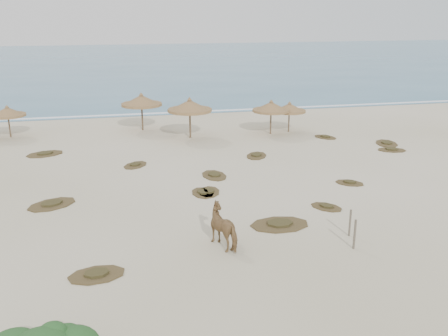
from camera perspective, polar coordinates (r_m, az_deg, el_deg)
The scene contains 25 objects.
ground at distance 23.42m, azimuth 1.71°, elevation -6.01°, with size 160.00×160.00×0.00m, color beige.
ocean at distance 96.39m, azimuth -9.39°, elevation 11.87°, with size 200.00×100.00×0.01m, color #2A607E.
foam_line at distance 48.02m, azimuth -5.87°, elevation 6.30°, with size 70.00×0.60×0.01m, color white.
palapa_1 at distance 41.49m, azimuth -23.51°, elevation 5.87°, with size 3.32×3.32×2.51m.
palapa_2 at distance 40.88m, azimuth -9.42°, elevation 7.57°, with size 3.32×3.32×3.08m.
palapa_3 at distance 37.86m, azimuth -3.94°, elevation 7.05°, with size 4.19×4.19×3.15m.
palapa_4 at distance 40.19m, azimuth 7.48°, elevation 6.80°, with size 2.85×2.85×2.47m.
palapa_5 at distance 39.28m, azimuth 5.41°, elevation 6.93°, with size 3.02×3.02×2.74m.
horse at distance 20.71m, azimuth 0.19°, elevation -6.71°, with size 0.92×2.03×1.71m, color olive.
fence_post_near at distance 21.22m, azimuth 14.71°, elevation -7.34°, with size 0.10×0.10×1.29m, color brown.
fence_post_far at distance 22.32m, azimuth 14.20°, elevation -6.10°, with size 0.09×0.09×1.23m, color brown.
scrub_1 at distance 26.61m, azimuth -19.08°, elevation -3.92°, with size 2.94×2.63×0.16m.
scrub_2 at distance 26.71m, azimuth -2.45°, elevation -2.84°, with size 1.33×1.87×0.16m.
scrub_3 at distance 29.48m, azimuth -1.13°, elevation -0.82°, with size 1.65×2.27×0.16m.
scrub_4 at distance 29.10m, azimuth 14.16°, elevation -1.63°, with size 1.89×1.76×0.16m.
scrub_5 at distance 38.41m, azimuth 18.08°, elevation 2.70°, with size 2.11×2.66×0.16m.
scrub_6 at distance 35.96m, azimuth -19.79°, elevation 1.54°, with size 2.90×2.41×0.16m.
scrub_7 at distance 33.51m, azimuth 3.73°, elevation 1.43°, with size 2.07×2.37×0.16m.
scrub_9 at distance 23.04m, azimuth 6.38°, elevation -6.40°, with size 2.76×1.80×0.16m.
scrub_10 at distance 39.14m, azimuth 11.51°, elevation 3.50°, with size 1.98×2.14×0.16m.
scrub_11 at distance 19.44m, azimuth -14.35°, elevation -11.70°, with size 2.26×1.61×0.16m.
scrub_12 at distance 25.36m, azimuth 11.63°, elevation -4.35°, with size 1.85×1.90×0.16m.
scrub_13 at distance 31.90m, azimuth -10.10°, elevation 0.35°, with size 2.07×2.20×0.16m.
scrub_14 at distance 26.84m, azimuth -1.74°, elevation -2.73°, with size 1.57×2.01×0.16m.
scrub_15 at distance 36.75m, azimuth 18.62°, elevation 1.99°, with size 2.23×1.78×0.16m.
Camera 1 is at (-5.28, -20.79, 9.41)m, focal length 40.00 mm.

